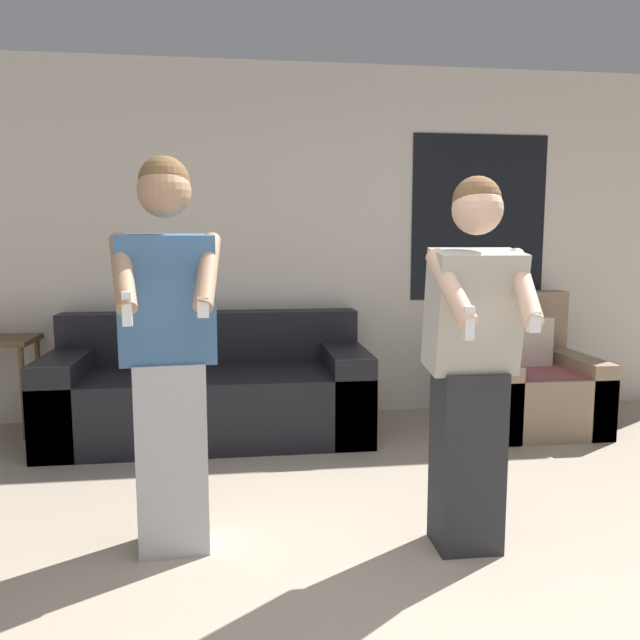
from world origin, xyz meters
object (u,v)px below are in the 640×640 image
object	(u,v)px
person_right	(471,363)
person_left	(169,353)
armchair	(525,382)
couch	(211,393)

from	to	relation	value
person_right	person_left	bearing A→B (deg)	172.47
person_left	armchair	bearing A→B (deg)	33.60
couch	armchair	size ratio (longest dim) A/B	2.24
armchair	person_right	world-z (taller)	person_right
armchair	person_right	xyz separation A→B (m)	(-1.13, -1.78, 0.53)
couch	person_left	world-z (taller)	person_left
couch	person_left	distance (m)	1.75
armchair	person_left	distance (m)	2.97
couch	person_right	world-z (taller)	person_right
person_right	armchair	bearing A→B (deg)	57.73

